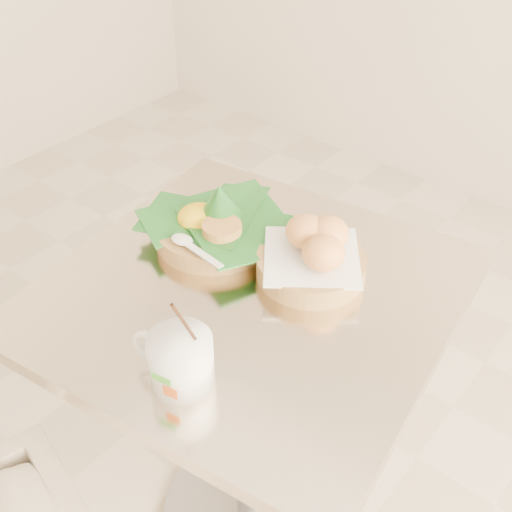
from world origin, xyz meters
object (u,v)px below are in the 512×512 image
Objects in this scene: rice_basket at (214,224)px; coffee_mug at (179,359)px; bread_basket at (314,255)px; cafe_table at (250,371)px.

coffee_mug reaches higher than rice_basket.
rice_basket is at bearing -169.74° from bread_basket.
bread_basket is (0.06, 0.11, 0.26)m from cafe_table.
bread_basket is 0.34m from coffee_mug.
coffee_mug is (0.06, -0.23, 0.27)m from cafe_table.
rice_basket is 0.37m from coffee_mug.
coffee_mug reaches higher than bread_basket.
cafe_table is 4.55× the size of coffee_mug.
bread_basket is 1.40× the size of coffee_mug.
coffee_mug is at bearing -55.84° from rice_basket.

